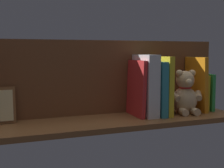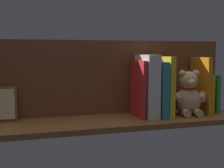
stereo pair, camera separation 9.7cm
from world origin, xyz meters
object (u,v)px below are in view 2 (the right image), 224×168
teddy_bear (189,95)px  dictionary_thick_white (147,86)px  picture_frame_leaning (1,104)px  book_0 (211,93)px

teddy_bear → dictionary_thick_white: bearing=3.0°
teddy_bear → picture_frame_leaning: bearing=4.2°
book_0 → picture_frame_leaning: size_ratio=1.21×
dictionary_thick_white → book_0: bearing=-176.5°
teddy_bear → dictionary_thick_white: dictionary_thick_white is taller
book_0 → dictionary_thick_white: size_ratio=0.65×
book_0 → picture_frame_leaning: (94.07, -4.12, -1.67)cm
dictionary_thick_white → picture_frame_leaning: bearing=-5.8°
dictionary_thick_white → picture_frame_leaning: dictionary_thick_white is taller
book_0 → teddy_bear: bearing=17.7°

